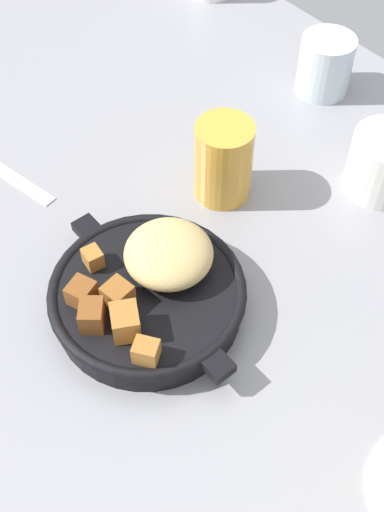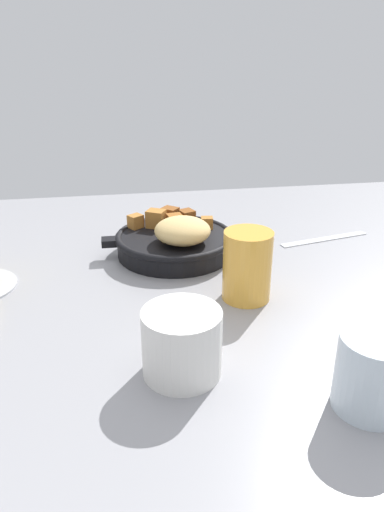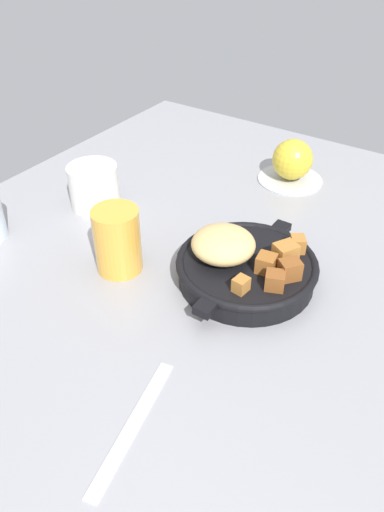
{
  "view_description": "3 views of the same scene",
  "coord_description": "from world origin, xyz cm",
  "px_view_note": "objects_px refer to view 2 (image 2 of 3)",
  "views": [
    {
      "loc": [
        36.83,
        -27.87,
        56.76
      ],
      "look_at": [
        5.65,
        -2.16,
        5.01
      ],
      "focal_mm": 45.38,
      "sensor_mm": 36.0,
      "label": 1
    },
    {
      "loc": [
        14.58,
        66.76,
        32.71
      ],
      "look_at": [
        3.74,
        2.36,
        3.8
      ],
      "focal_mm": 33.33,
      "sensor_mm": 36.0,
      "label": 2
    },
    {
      "loc": [
        -46.56,
        -32.79,
        47.35
      ],
      "look_at": [
        0.12,
        -1.49,
        4.93
      ],
      "focal_mm": 35.79,
      "sensor_mm": 36.0,
      "label": 3
    }
  ],
  "objects_px": {
    "butter_knife": "(324,239)",
    "juice_glass_amber": "(247,266)",
    "ceramic_mug_white": "(182,343)",
    "water_glass_short": "(373,373)",
    "cast_iron_skillet": "(176,240)"
  },
  "relations": [
    {
      "from": "butter_knife",
      "to": "juice_glass_amber",
      "type": "relative_size",
      "value": 1.82
    },
    {
      "from": "ceramic_mug_white",
      "to": "water_glass_short",
      "type": "bearing_deg",
      "value": 154.41
    },
    {
      "from": "water_glass_short",
      "to": "juice_glass_amber",
      "type": "bearing_deg",
      "value": -75.7
    },
    {
      "from": "water_glass_short",
      "to": "ceramic_mug_white",
      "type": "height_order",
      "value": "water_glass_short"
    },
    {
      "from": "water_glass_short",
      "to": "cast_iron_skillet",
      "type": "bearing_deg",
      "value": -71.14
    },
    {
      "from": "cast_iron_skillet",
      "to": "ceramic_mug_white",
      "type": "bearing_deg",
      "value": 83.46
    },
    {
      "from": "cast_iron_skillet",
      "to": "water_glass_short",
      "type": "relative_size",
      "value": 3.09
    },
    {
      "from": "water_glass_short",
      "to": "butter_knife",
      "type": "bearing_deg",
      "value": -108.57
    },
    {
      "from": "cast_iron_skillet",
      "to": "ceramic_mug_white",
      "type": "xyz_separation_m",
      "value": [
        0.04,
        0.32,
        0.01
      ]
    },
    {
      "from": "butter_knife",
      "to": "juice_glass_amber",
      "type": "xyz_separation_m",
      "value": [
        0.2,
        0.19,
        0.05
      ]
    },
    {
      "from": "cast_iron_skillet",
      "to": "water_glass_short",
      "type": "height_order",
      "value": "water_glass_short"
    },
    {
      "from": "cast_iron_skillet",
      "to": "juice_glass_amber",
      "type": "distance_m",
      "value": 0.19
    },
    {
      "from": "butter_knife",
      "to": "ceramic_mug_white",
      "type": "height_order",
      "value": "ceramic_mug_white"
    },
    {
      "from": "cast_iron_skillet",
      "to": "butter_knife",
      "type": "distance_m",
      "value": 0.28
    },
    {
      "from": "cast_iron_skillet",
      "to": "ceramic_mug_white",
      "type": "relative_size",
      "value": 2.85
    }
  ]
}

